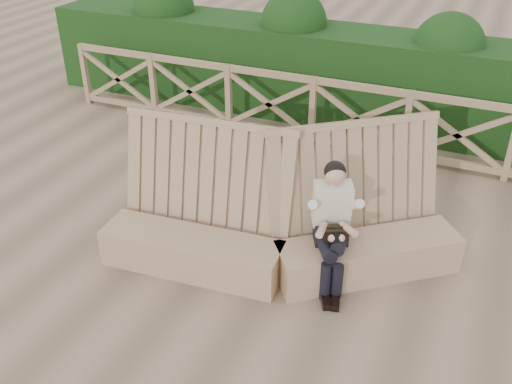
% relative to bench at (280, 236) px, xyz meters
% --- Properties ---
extents(ground, '(60.00, 60.00, 0.00)m').
position_rel_bench_xyz_m(ground, '(0.02, -0.43, -0.39)').
color(ground, brown).
rests_on(ground, ground).
extents(bench, '(3.72, 2.03, 1.56)m').
position_rel_bench_xyz_m(bench, '(0.00, 0.00, 0.00)').
color(bench, '#957855').
rests_on(bench, ground).
extents(woman, '(0.57, 0.86, 1.35)m').
position_rel_bench_xyz_m(woman, '(0.56, 0.03, 0.33)').
color(woman, black).
rests_on(woman, ground).
extents(guardrail, '(10.10, 0.09, 1.10)m').
position_rel_bench_xyz_m(guardrail, '(0.02, 3.07, 0.16)').
color(guardrail, '#89714F').
rests_on(guardrail, ground).
extents(hedge, '(12.00, 1.20, 1.50)m').
position_rel_bench_xyz_m(hedge, '(0.02, 4.27, 0.36)').
color(hedge, black).
rests_on(hedge, ground).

